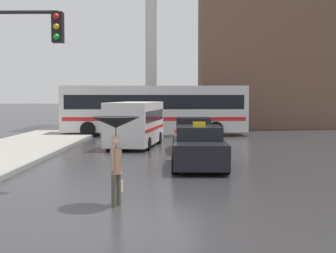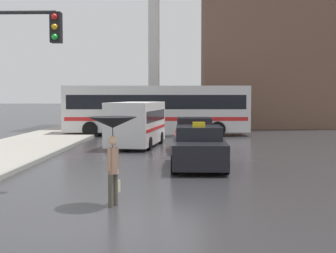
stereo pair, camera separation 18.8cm
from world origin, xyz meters
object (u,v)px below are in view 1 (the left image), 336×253
taxi (199,148)px  ambulance_van (135,122)px  sedan_red (193,136)px  traffic_light (5,60)px  city_bus (154,108)px  pedestrian_with_umbrella (116,132)px

taxi → ambulance_van: 7.55m
sedan_red → traffic_light: traffic_light is taller
ambulance_van → city_bus: size_ratio=0.46×
taxi → traffic_light: traffic_light is taller
ambulance_van → pedestrian_with_umbrella: 12.90m
taxi → sedan_red: 5.31m
city_bus → pedestrian_with_umbrella: 19.64m
traffic_light → city_bus: bearing=80.3°
city_bus → traffic_light: bearing=167.5°
taxi → ambulance_van: size_ratio=0.75×
city_bus → traffic_light: traffic_light is taller
ambulance_van → traffic_light: (-2.44, -11.10, 2.24)m
pedestrian_with_umbrella → taxi: bearing=0.7°
sedan_red → city_bus: bearing=-75.1°
sedan_red → traffic_light: bearing=60.7°
ambulance_van → city_bus: city_bus is taller
pedestrian_with_umbrella → traffic_light: traffic_light is taller
sedan_red → city_bus: size_ratio=0.34×
pedestrian_with_umbrella → traffic_light: 4.04m
ambulance_van → traffic_light: 11.58m
sedan_red → traffic_light: (-5.30, -9.45, 2.80)m
ambulance_van → sedan_red: bearing=157.2°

